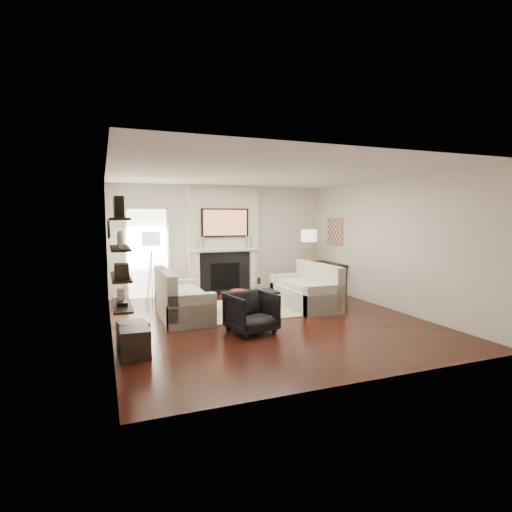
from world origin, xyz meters
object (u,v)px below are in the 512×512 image
object	(u,v)px
loveseat_right_base	(305,297)
ottoman_near	(133,336)
coffee_table	(250,293)
loveseat_left_base	(183,306)
lamp_right_shade	(309,236)
lamp_left_shade	(151,239)
armchair	(251,311)

from	to	relation	value
loveseat_right_base	ottoman_near	xyz separation A→B (m)	(-3.65, -1.56, -0.01)
coffee_table	loveseat_left_base	bearing A→B (deg)	176.37
loveseat_left_base	lamp_right_shade	bearing A→B (deg)	21.81
loveseat_left_base	lamp_right_shade	xyz separation A→B (m)	(3.49, 1.39, 1.24)
loveseat_right_base	ottoman_near	size ratio (longest dim) A/B	4.50
lamp_right_shade	ottoman_near	size ratio (longest dim) A/B	1.00
lamp_right_shade	loveseat_left_base	bearing A→B (deg)	-158.19
loveseat_right_base	coffee_table	xyz separation A→B (m)	(-1.27, -0.06, 0.19)
ottoman_near	loveseat_right_base	bearing A→B (deg)	23.15
loveseat_left_base	loveseat_right_base	distance (m)	2.62
loveseat_right_base	lamp_left_shade	xyz separation A→B (m)	(-3.03, 1.43, 1.24)
armchair	lamp_left_shade	bearing A→B (deg)	103.16
loveseat_right_base	lamp_left_shade	size ratio (longest dim) A/B	4.50
armchair	ottoman_near	bearing A→B (deg)	173.87
coffee_table	lamp_left_shade	bearing A→B (deg)	139.92
coffee_table	ottoman_near	size ratio (longest dim) A/B	2.75
loveseat_left_base	coffee_table	size ratio (longest dim) A/B	1.64
loveseat_left_base	lamp_right_shade	distance (m)	3.95
lamp_left_shade	lamp_right_shade	xyz separation A→B (m)	(3.90, -0.00, 0.00)
loveseat_right_base	ottoman_near	bearing A→B (deg)	-156.85
coffee_table	armchair	xyz separation A→B (m)	(-0.47, -1.33, -0.03)
loveseat_left_base	coffee_table	distance (m)	1.36
armchair	lamp_left_shade	world-z (taller)	lamp_left_shade
lamp_left_shade	ottoman_near	bearing A→B (deg)	-101.72
ottoman_near	lamp_right_shade	bearing A→B (deg)	33.45
lamp_left_shade	ottoman_near	xyz separation A→B (m)	(-0.62, -2.99, -1.25)
loveseat_left_base	lamp_right_shade	size ratio (longest dim) A/B	4.50
armchair	lamp_right_shade	size ratio (longest dim) A/B	1.84
loveseat_left_base	coffee_table	xyz separation A→B (m)	(1.35, -0.09, 0.19)
loveseat_left_base	armchair	size ratio (longest dim) A/B	2.45
loveseat_right_base	armchair	distance (m)	2.23
armchair	coffee_table	bearing A→B (deg)	58.89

